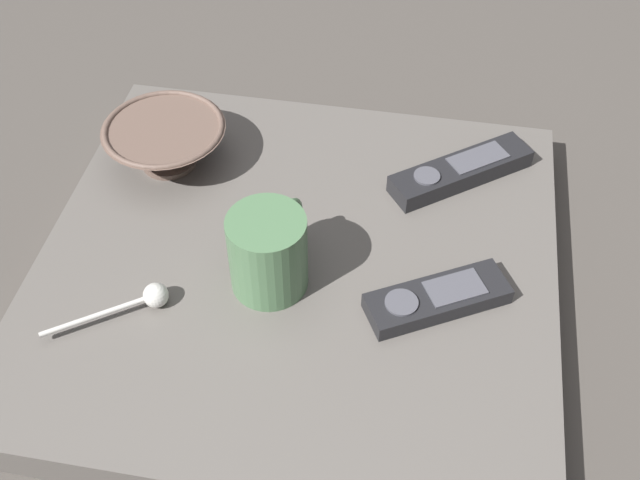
# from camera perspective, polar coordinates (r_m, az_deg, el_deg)

# --- Properties ---
(ground_plane) EXTENTS (6.00, 6.00, 0.00)m
(ground_plane) POSITION_cam_1_polar(r_m,az_deg,el_deg) (0.97, -1.67, -3.24)
(ground_plane) COLOR #47423D
(table) EXTENTS (0.62, 0.60, 0.05)m
(table) POSITION_cam_1_polar(r_m,az_deg,el_deg) (0.95, -1.70, -2.33)
(table) COLOR #5B5651
(table) RESTS_ON ground
(cereal_bowl) EXTENTS (0.16, 0.16, 0.06)m
(cereal_bowl) POSITION_cam_1_polar(r_m,az_deg,el_deg) (1.05, -11.28, 7.10)
(cereal_bowl) COLOR brown
(cereal_bowl) RESTS_ON table
(coffee_mug) EXTENTS (0.09, 0.12, 0.10)m
(coffee_mug) POSITION_cam_1_polar(r_m,az_deg,el_deg) (0.87, -3.79, -0.87)
(coffee_mug) COLOR #4C724C
(coffee_mug) RESTS_ON table
(teaspoon) EXTENTS (0.12, 0.09, 0.03)m
(teaspoon) POSITION_cam_1_polar(r_m,az_deg,el_deg) (0.89, -12.63, -4.21)
(teaspoon) COLOR silver
(teaspoon) RESTS_ON table
(tv_remote_near) EXTENTS (0.17, 0.13, 0.02)m
(tv_remote_near) POSITION_cam_1_polar(r_m,az_deg,el_deg) (0.89, 8.61, -4.28)
(tv_remote_near) COLOR black
(tv_remote_near) RESTS_ON table
(tv_remote_far) EXTENTS (0.19, 0.16, 0.03)m
(tv_remote_far) POSITION_cam_1_polar(r_m,az_deg,el_deg) (1.04, 10.32, 5.03)
(tv_remote_far) COLOR black
(tv_remote_far) RESTS_ON table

